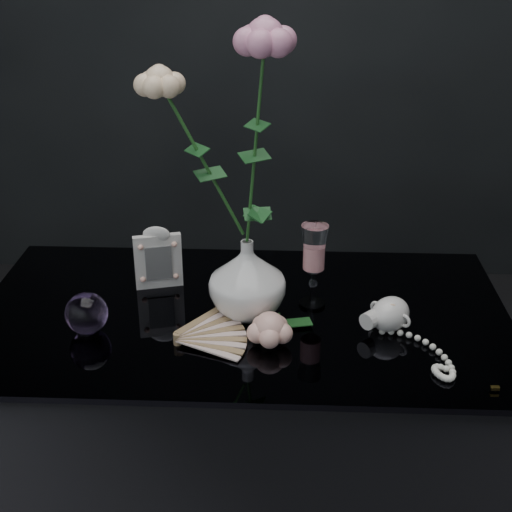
# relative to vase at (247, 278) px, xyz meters

# --- Properties ---
(table) EXTENTS (1.05, 0.58, 0.76)m
(table) POSITION_rel_vase_xyz_m (-0.01, 0.00, -0.46)
(table) COLOR black
(table) RESTS_ON ground
(vase) EXTENTS (0.16, 0.16, 0.16)m
(vase) POSITION_rel_vase_xyz_m (0.00, 0.00, 0.00)
(vase) COLOR white
(vase) RESTS_ON table
(wine_glass) EXTENTS (0.07, 0.07, 0.17)m
(wine_glass) POSITION_rel_vase_xyz_m (0.13, 0.04, 0.01)
(wine_glass) COLOR white
(wine_glass) RESTS_ON table
(picture_frame) EXTENTS (0.12, 0.10, 0.14)m
(picture_frame) POSITION_rel_vase_xyz_m (-0.19, 0.11, -0.01)
(picture_frame) COLOR silver
(picture_frame) RESTS_ON table
(paperweight) EXTENTS (0.08, 0.08, 0.08)m
(paperweight) POSITION_rel_vase_xyz_m (-0.30, -0.08, -0.04)
(paperweight) COLOR #BC88DD
(paperweight) RESTS_ON table
(paper_fan) EXTENTS (0.26, 0.21, 0.03)m
(paper_fan) POSITION_rel_vase_xyz_m (-0.12, -0.12, -0.06)
(paper_fan) COLOR beige
(paper_fan) RESTS_ON table
(loose_rose) EXTENTS (0.19, 0.22, 0.06)m
(loose_rose) POSITION_rel_vase_xyz_m (0.05, -0.11, -0.05)
(loose_rose) COLOR #F8B1A0
(loose_rose) RESTS_ON table
(pearl_jar) EXTENTS (0.33, 0.33, 0.07)m
(pearl_jar) POSITION_rel_vase_xyz_m (0.27, -0.04, -0.04)
(pearl_jar) COLOR silver
(pearl_jar) RESTS_ON table
(roses) EXTENTS (0.25, 0.12, 0.46)m
(roses) POSITION_rel_vase_xyz_m (-0.03, -0.01, 0.28)
(roses) COLOR beige
(roses) RESTS_ON vase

